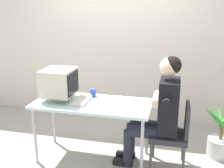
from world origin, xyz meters
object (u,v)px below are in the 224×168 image
at_px(desk, 92,107).
at_px(person_seated, 159,109).
at_px(desk_mug, 93,93).
at_px(office_chair, 174,132).
at_px(keyboard, 83,99).
at_px(potted_plant, 221,134).
at_px(crt_monitor, 59,82).

distance_m(desk, person_seated, 0.80).
bearing_deg(person_seated, desk_mug, 166.90).
bearing_deg(office_chair, keyboard, 179.13).
xyz_separation_m(office_chair, potted_plant, (0.58, 0.40, -0.16)).
bearing_deg(keyboard, desk, -16.25).
bearing_deg(desk_mug, desk, -75.86).
bearing_deg(crt_monitor, office_chair, -0.02).
xyz_separation_m(office_chair, desk_mug, (-1.04, 0.20, 0.33)).
bearing_deg(desk_mug, potted_plant, 7.10).
relative_size(person_seated, potted_plant, 1.88).
xyz_separation_m(office_chair, person_seated, (-0.18, 0.00, 0.26)).
bearing_deg(desk_mug, office_chair, -10.82).
relative_size(crt_monitor, keyboard, 0.89).
xyz_separation_m(desk, person_seated, (0.80, 0.02, 0.04)).
distance_m(desk, keyboard, 0.15).
xyz_separation_m(keyboard, desk_mug, (0.07, 0.18, 0.03)).
relative_size(keyboard, potted_plant, 0.61).
bearing_deg(potted_plant, office_chair, -145.37).
height_order(office_chair, potted_plant, office_chair).
relative_size(keyboard, desk_mug, 4.42).
xyz_separation_m(desk, potted_plant, (1.56, 0.42, -0.39)).
bearing_deg(office_chair, potted_plant, 34.63).
bearing_deg(crt_monitor, keyboard, 3.16).
height_order(keyboard, desk_mug, desk_mug).
distance_m(crt_monitor, person_seated, 1.24).
xyz_separation_m(desk, office_chair, (0.98, 0.02, -0.22)).
distance_m(person_seated, desk_mug, 0.88).
height_order(office_chair, person_seated, person_seated).
bearing_deg(keyboard, crt_monitor, -176.84).
bearing_deg(desk, person_seated, 1.51).
bearing_deg(desk_mug, keyboard, -112.27).
height_order(crt_monitor, person_seated, person_seated).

